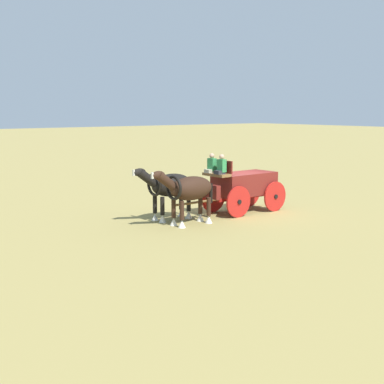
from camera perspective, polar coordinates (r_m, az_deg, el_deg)
The scene contains 4 objects.
ground_plane at distance 25.41m, azimuth 5.39°, elevation -2.02°, with size 220.00×220.00×0.00m, color #9E8C4C.
show_wagon at distance 25.10m, azimuth 5.16°, elevation 0.73°, with size 5.92×1.89×2.74m.
draft_horse_near at distance 22.21m, azimuth -0.34°, elevation 0.20°, with size 3.07×1.04×2.31m.
draft_horse_off at distance 23.22m, azimuth -2.36°, elevation 0.55°, with size 3.06×1.02×2.30m.
Camera 1 is at (17.13, 18.18, 4.67)m, focal length 51.72 mm.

